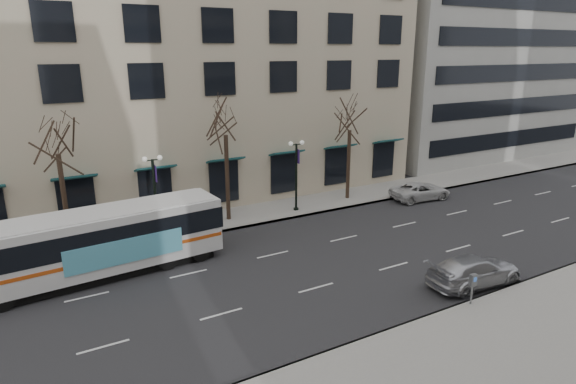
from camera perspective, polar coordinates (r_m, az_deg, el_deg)
ground at (r=26.01m, az=0.57°, el=-9.23°), size 160.00×160.00×0.00m
sidewalk_far at (r=35.54m, az=0.31°, el=-1.87°), size 80.00×4.00×0.15m
building_hotel at (r=42.40m, az=-16.90°, el=16.82°), size 40.00×20.00×24.00m
tree_far_left at (r=29.48m, az=-25.83°, el=5.91°), size 3.60×3.60×8.34m
tree_far_mid at (r=31.65m, az=-7.46°, el=8.42°), size 3.60×3.60×8.55m
tree_far_right at (r=36.62m, az=7.37°, el=8.75°), size 3.60×3.60×8.06m
lamp_post_left at (r=30.43m, az=-15.47°, el=-0.02°), size 1.22×0.45×5.21m
lamp_post_right at (r=34.07m, az=1.00°, el=2.34°), size 1.22×0.45×5.21m
city_bus at (r=26.49m, az=-21.55°, el=-5.47°), size 13.03×3.78×3.49m
silver_car at (r=25.96m, az=21.24°, el=-8.66°), size 5.28×2.43×1.50m
white_pickup at (r=39.01m, az=15.42°, el=0.12°), size 5.05×2.72×1.35m
pay_station at (r=23.57m, az=21.07°, el=-9.99°), size 0.33×0.24×1.48m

